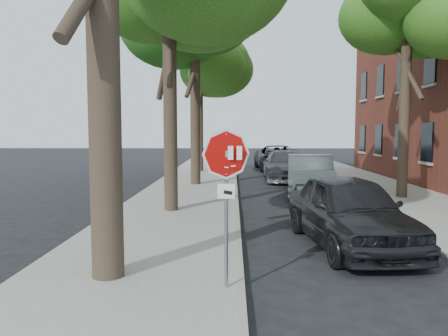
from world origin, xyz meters
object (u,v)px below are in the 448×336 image
(car_d, at_px, (278,158))
(car_b, at_px, (310,175))
(tree_far, at_px, (199,59))
(tree_right, at_px, (406,11))
(tree_mid_b, at_px, (194,18))
(car_a, at_px, (349,211))
(car_c, at_px, (285,166))
(stop_sign, at_px, (226,177))

(car_d, bearing_deg, car_b, -92.05)
(tree_far, xyz_separation_m, tree_right, (8.70, -11.00, 0.00))
(tree_mid_b, height_order, tree_right, tree_mid_b)
(car_a, height_order, car_c, car_a)
(tree_right, bearing_deg, stop_sign, -123.38)
(tree_far, relative_size, car_b, 1.82)
(tree_right, height_order, car_a, tree_right)
(tree_right, xyz_separation_m, car_b, (-3.38, 0.92, -6.37))
(stop_sign, distance_m, car_d, 23.01)
(tree_right, distance_m, car_d, 14.56)
(tree_far, bearing_deg, car_a, -75.00)
(tree_mid_b, bearing_deg, stop_sign, -83.05)
(tree_mid_b, distance_m, car_d, 12.23)
(tree_far, height_order, car_d, tree_far)
(tree_mid_b, xyz_separation_m, car_b, (5.02, -3.10, -7.15))
(car_c, bearing_deg, car_d, 89.21)
(tree_far, xyz_separation_m, car_c, (4.96, -4.47, -6.41))
(tree_mid_b, height_order, tree_far, tree_mid_b)
(stop_sign, bearing_deg, car_b, 73.37)
(stop_sign, xyz_separation_m, car_d, (3.19, 22.76, -1.11))
(tree_far, bearing_deg, stop_sign, -84.54)
(tree_mid_b, height_order, car_a, tree_mid_b)
(tree_right, relative_size, car_b, 1.82)
(stop_sign, relative_size, car_a, 0.53)
(tree_far, bearing_deg, car_d, 17.29)
(car_a, height_order, car_d, car_d)
(stop_sign, distance_m, car_a, 4.32)
(tree_mid_b, xyz_separation_m, tree_right, (8.40, -4.01, -0.78))
(tree_mid_b, bearing_deg, tree_right, -25.52)
(car_b, relative_size, car_d, 0.84)
(tree_mid_b, relative_size, tree_far, 1.11)
(tree_right, xyz_separation_m, car_a, (-3.87, -7.05, -6.37))
(car_a, bearing_deg, tree_right, 54.90)
(tree_far, relative_size, car_c, 1.69)
(tree_mid_b, bearing_deg, car_c, 28.39)
(tree_right, bearing_deg, car_b, 164.83)
(stop_sign, xyz_separation_m, tree_mid_b, (-1.72, 14.15, 6.05))
(stop_sign, xyz_separation_m, tree_right, (6.68, 10.14, 5.26))
(car_d, bearing_deg, tree_mid_b, -122.30)
(tree_right, distance_m, car_b, 7.27)
(tree_far, height_order, car_c, tree_far)
(car_b, bearing_deg, car_a, -86.32)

